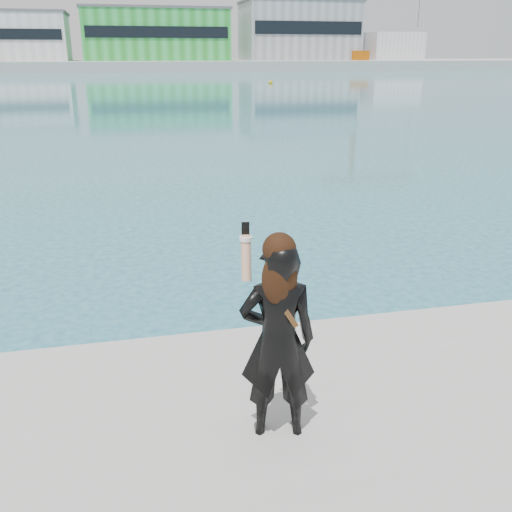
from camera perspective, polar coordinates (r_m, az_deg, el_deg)
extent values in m
plane|color=#195775|center=(5.55, -7.42, -19.94)|extent=(500.00, 500.00, 0.00)
cube|color=#9E9E99|center=(134.30, -13.48, 18.06)|extent=(320.00, 40.00, 2.00)
cube|color=silver|center=(134.08, -23.66, 19.38)|extent=(24.00, 15.00, 9.00)
cube|color=#59595B|center=(134.27, -23.95, 21.39)|extent=(24.48, 15.30, 0.50)
cube|color=green|center=(132.59, -10.00, 20.87)|extent=(30.00, 16.00, 10.00)
cube|color=black|center=(124.52, -9.77, 21.21)|extent=(28.50, 0.20, 2.20)
cube|color=#59595B|center=(132.83, -10.15, 23.13)|extent=(30.60, 16.32, 0.50)
cube|color=gray|center=(138.35, 4.31, 21.44)|extent=(25.00, 15.00, 12.00)
cube|color=black|center=(131.13, 5.36, 21.78)|extent=(23.75, 0.20, 2.64)
cube|color=#59595B|center=(138.70, 4.38, 24.02)|extent=(25.50, 15.30, 0.50)
cube|color=silver|center=(144.41, 13.43, 19.73)|extent=(12.00, 10.00, 6.00)
cube|color=#C85D0B|center=(136.68, 10.13, 19.13)|extent=(4.00, 4.00, 2.00)
cylinder|color=silver|center=(127.27, -3.04, 20.73)|extent=(0.16, 0.16, 8.00)
cube|color=#D5430C|center=(127.49, -2.78, 22.26)|extent=(1.20, 0.04, 0.80)
sphere|color=#E1A90B|center=(72.36, 1.47, 16.84)|extent=(0.50, 0.50, 0.50)
imported|color=black|center=(4.16, 2.18, -8.52)|extent=(0.61, 0.45, 1.52)
sphere|color=black|center=(3.86, 2.35, 0.68)|extent=(0.23, 0.23, 0.23)
ellipsoid|color=black|center=(3.88, 2.38, -2.25)|extent=(0.25, 0.13, 0.41)
cylinder|color=tan|center=(3.99, -0.99, -0.20)|extent=(0.10, 0.19, 0.33)
cylinder|color=white|center=(3.98, -1.03, 1.78)|extent=(0.09, 0.09, 0.03)
cube|color=black|center=(4.01, -1.06, 2.64)|extent=(0.06, 0.02, 0.11)
cube|color=#4C2D14|center=(3.95, 2.79, -5.19)|extent=(0.21, 0.05, 0.31)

